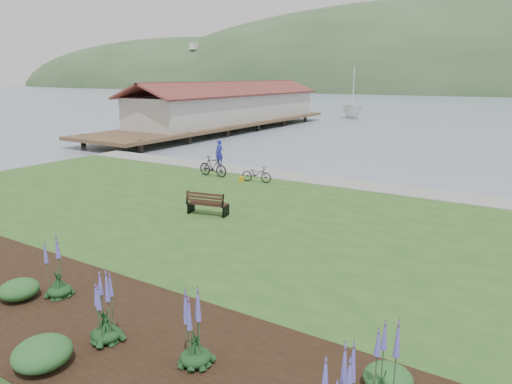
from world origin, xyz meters
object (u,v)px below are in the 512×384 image
bicycle_a (257,174)px  sailboat (352,118)px  park_bench (207,203)px  person (219,150)px

bicycle_a → sailboat: (-10.81, 43.85, -0.85)m
park_bench → bicycle_a: bearing=92.1°
person → bicycle_a: person is taller
park_bench → person: person is taller
person → sailboat: bearing=101.0°
bicycle_a → person: bearing=50.6°
park_bench → person: 10.92m
person → sailboat: 41.50m
park_bench → sailboat: bearing=92.7°
park_bench → bicycle_a: size_ratio=1.03×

